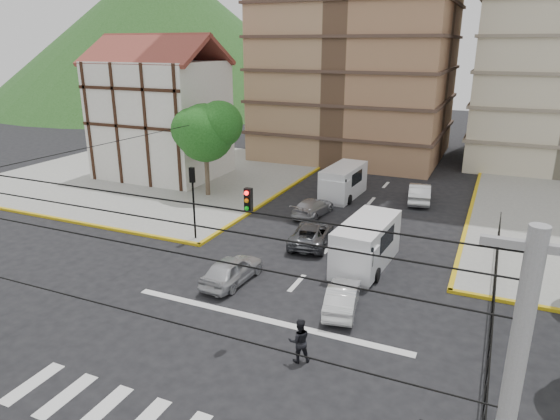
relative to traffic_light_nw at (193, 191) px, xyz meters
The scene contains 18 objects.
ground 11.46m from the traffic_light_nw, 45.00° to the right, with size 160.00×160.00×0.00m, color black.
sidewalk_nw 17.52m from the traffic_light_nw, 135.00° to the left, with size 26.00×26.00×0.15m, color gray.
stop_line 10.68m from the traffic_light_nw, 40.24° to the right, with size 13.00×0.40×0.01m, color silver.
tudor_building 16.70m from the traffic_light_nw, 132.55° to the left, with size 10.80×8.05×12.23m.
distant_hill 78.84m from the traffic_light_nw, 127.19° to the left, with size 70.00×70.00×28.00m, color #214D19.
park_fence 17.40m from the traffic_light_nw, 11.11° to the right, with size 0.10×22.50×1.66m, color black, non-canonical shape.
tree_tudor 9.42m from the traffic_light_nw, 116.53° to the left, with size 5.39×4.40×7.43m.
traffic_light_nw is the anchor object (origin of this frame).
traffic_light_hanging 12.86m from the traffic_light_nw, 51.58° to the right, with size 18.00×9.12×0.92m.
van_right_lane 10.54m from the traffic_light_nw, ahead, with size 2.57×5.69×2.50m.
van_left_lane 13.48m from the traffic_light_nw, 65.80° to the left, with size 2.41×5.49×2.42m.
car_silver_front_left 6.71m from the traffic_light_nw, 40.04° to the right, with size 1.63×4.05×1.38m, color silver.
car_white_front_right 11.77m from the traffic_light_nw, 22.36° to the right, with size 1.31×3.75×1.24m, color silver.
car_grey_mid_left 7.46m from the traffic_light_nw, 19.48° to the left, with size 2.12×4.59×1.28m, color #53555A.
car_silver_rear_left 9.09m from the traffic_light_nw, 55.95° to the left, with size 1.70×4.19×1.22m, color #A8A7AC.
car_darkgrey_mid_right 11.89m from the traffic_light_nw, 34.54° to the left, with size 1.68×4.17×1.42m, color #242427.
car_white_rear_right 17.61m from the traffic_light_nw, 50.33° to the left, with size 1.55×4.45×1.47m, color silver.
pedestrian_crosswalk 13.68m from the traffic_light_nw, 40.26° to the right, with size 0.85×0.66×1.74m, color black.
Camera 1 is at (8.38, -15.89, 11.38)m, focal length 32.00 mm.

